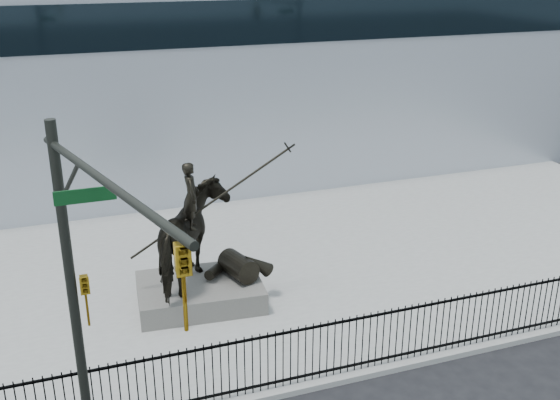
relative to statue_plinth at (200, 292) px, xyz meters
name	(u,v)px	position (x,y,z in m)	size (l,w,h in m)	color
ground	(415,399)	(3.64, -5.60, -0.47)	(120.00, 120.00, 0.00)	black
plaza	(302,264)	(3.64, 1.40, -0.39)	(30.00, 12.00, 0.15)	gray
building	(203,63)	(3.64, 14.40, 4.03)	(44.00, 14.00, 9.00)	#B3B8C3
picket_fence	(391,336)	(3.64, -4.35, 0.43)	(22.10, 0.10, 1.50)	black
statue_plinth	(200,292)	(0.00, 0.00, 0.00)	(3.41, 2.34, 0.64)	#5B5853
equestrian_statue	(200,238)	(0.07, -0.01, 1.66)	(4.36, 2.88, 3.70)	black
traffic_signal_left	(90,307)	(-3.11, -6.22, 3.56)	(1.52, 4.84, 7.00)	black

